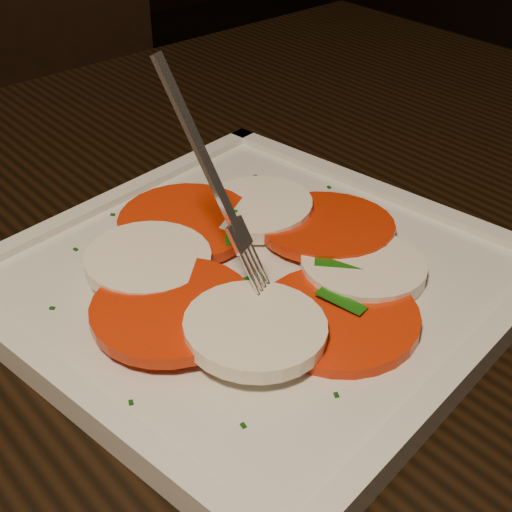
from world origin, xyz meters
name	(u,v)px	position (x,y,z in m)	size (l,w,h in m)	color
table	(183,344)	(0.16, 0.06, 0.65)	(1.27, 0.90, 0.75)	black
chair	(49,99)	(0.36, 0.92, 0.53)	(0.55, 0.55, 0.93)	black
plate	(256,282)	(0.18, -0.02, 0.76)	(0.32, 0.32, 0.01)	silver
caprese_salad	(256,263)	(0.18, -0.02, 0.77)	(0.26, 0.26, 0.02)	red
fork	(199,174)	(0.14, -0.02, 0.85)	(0.03, 0.07, 0.14)	white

